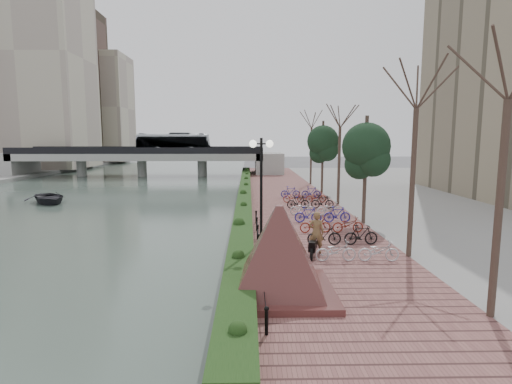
{
  "coord_description": "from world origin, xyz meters",
  "views": [
    {
      "loc": [
        0.93,
        -14.94,
        5.65
      ],
      "look_at": [
        1.45,
        12.17,
        2.0
      ],
      "focal_mm": 28.0,
      "sensor_mm": 36.0,
      "label": 1
    }
  ],
  "objects_px": {
    "pedestrian": "(316,232)",
    "boat": "(49,198)",
    "motorcycle": "(313,247)",
    "lamppost": "(261,173)",
    "granite_monument": "(279,250)"
  },
  "relations": [
    {
      "from": "lamppost",
      "to": "motorcycle",
      "type": "xyz_separation_m",
      "value": [
        2.27,
        0.06,
        -3.26
      ]
    },
    {
      "from": "motorcycle",
      "to": "pedestrian",
      "type": "bearing_deg",
      "value": 81.81
    },
    {
      "from": "lamppost",
      "to": "pedestrian",
      "type": "distance_m",
      "value": 3.8
    },
    {
      "from": "motorcycle",
      "to": "granite_monument",
      "type": "bearing_deg",
      "value": -99.25
    },
    {
      "from": "lamppost",
      "to": "motorcycle",
      "type": "height_order",
      "value": "lamppost"
    },
    {
      "from": "motorcycle",
      "to": "pedestrian",
      "type": "relative_size",
      "value": 0.74
    },
    {
      "from": "granite_monument",
      "to": "boat",
      "type": "height_order",
      "value": "granite_monument"
    },
    {
      "from": "motorcycle",
      "to": "pedestrian",
      "type": "height_order",
      "value": "pedestrian"
    },
    {
      "from": "lamppost",
      "to": "boat",
      "type": "relative_size",
      "value": 1.1
    },
    {
      "from": "pedestrian",
      "to": "boat",
      "type": "xyz_separation_m",
      "value": [
        -20.57,
        17.32,
        -0.94
      ]
    },
    {
      "from": "motorcycle",
      "to": "pedestrian",
      "type": "distance_m",
      "value": 0.84
    },
    {
      "from": "lamppost",
      "to": "pedestrian",
      "type": "bearing_deg",
      "value": 15.14
    },
    {
      "from": "lamppost",
      "to": "pedestrian",
      "type": "xyz_separation_m",
      "value": [
        2.52,
        0.68,
        -2.76
      ]
    },
    {
      "from": "pedestrian",
      "to": "boat",
      "type": "bearing_deg",
      "value": -25.05
    },
    {
      "from": "granite_monument",
      "to": "motorcycle",
      "type": "distance_m",
      "value": 4.68
    }
  ]
}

